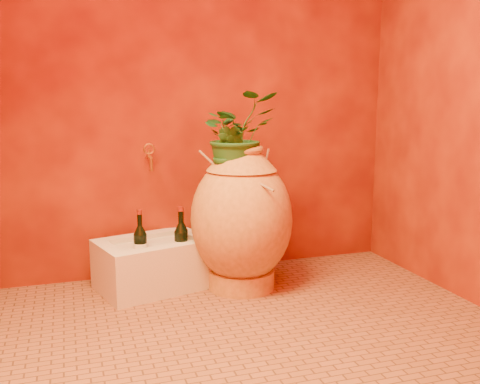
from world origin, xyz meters
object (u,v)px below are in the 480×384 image
object	(u,v)px
amphora	(242,218)
wine_bottle_c	(140,246)
wall_tap	(150,156)
stone_basin	(154,265)
wine_bottle_b	(181,243)
wine_bottle_a	(182,240)

from	to	relation	value
amphora	wine_bottle_c	size ratio (longest dim) A/B	2.61
wine_bottle_c	wall_tap	world-z (taller)	wall_tap
stone_basin	wine_bottle_b	bearing A→B (deg)	-30.00
stone_basin	wall_tap	distance (m)	0.65
stone_basin	wall_tap	xyz separation A→B (m)	(0.02, 0.17, 0.62)
amphora	wine_bottle_c	distance (m)	0.60
wine_bottle_b	wine_bottle_c	size ratio (longest dim) A/B	1.04
amphora	wine_bottle_a	distance (m)	0.39
wine_bottle_c	wall_tap	size ratio (longest dim) A/B	2.03
amphora	wine_bottle_b	size ratio (longest dim) A/B	2.52
wine_bottle_b	wine_bottle_c	bearing A→B (deg)	170.21
amphora	wine_bottle_a	size ratio (longest dim) A/B	2.76
wine_bottle_c	wine_bottle_b	bearing A→B (deg)	-9.79
stone_basin	wall_tap	bearing A→B (deg)	83.32
amphora	wine_bottle_c	bearing A→B (deg)	168.42
stone_basin	wine_bottle_b	distance (m)	0.22
amphora	wall_tap	distance (m)	0.67
amphora	stone_basin	world-z (taller)	amphora
wine_bottle_a	wine_bottle_c	world-z (taller)	wine_bottle_c
wine_bottle_a	wine_bottle_c	bearing A→B (deg)	-166.03
stone_basin	wine_bottle_c	size ratio (longest dim) A/B	2.20
wine_bottle_b	wall_tap	size ratio (longest dim) A/B	2.10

